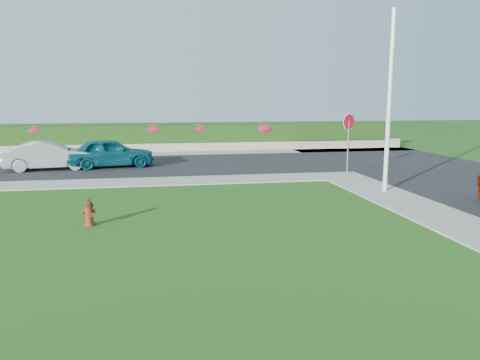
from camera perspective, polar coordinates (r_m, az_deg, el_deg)
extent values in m
plane|color=black|center=(10.81, -4.53, -8.28)|extent=(120.00, 120.00, 0.00)
cube|color=black|center=(24.79, -19.39, 1.52)|extent=(26.00, 8.00, 0.04)
cube|color=gray|center=(20.16, -24.42, -0.60)|extent=(24.00, 2.00, 0.04)
cube|color=gray|center=(21.08, 12.23, 0.49)|extent=(2.00, 2.00, 0.04)
cube|color=gray|center=(29.42, -10.13, 3.14)|extent=(34.00, 2.00, 0.04)
cube|color=gray|center=(30.89, -10.15, 3.97)|extent=(34.00, 0.40, 0.60)
cube|color=black|center=(30.91, -10.20, 5.56)|extent=(32.00, 0.90, 1.10)
cylinder|color=#4F1B0C|center=(13.27, -17.87, -5.14)|extent=(0.31, 0.31, 0.07)
cylinder|color=#4F1B0C|center=(13.20, -17.93, -3.99)|extent=(0.21, 0.21, 0.48)
cylinder|color=black|center=(13.15, -17.98, -2.98)|extent=(0.26, 0.26, 0.05)
sphere|color=black|center=(13.14, -17.99, -2.87)|extent=(0.21, 0.21, 0.21)
cylinder|color=black|center=(13.12, -18.02, -2.36)|extent=(0.06, 0.06, 0.06)
cylinder|color=#4F1B0C|center=(13.16, -18.53, -3.74)|extent=(0.12, 0.13, 0.10)
cylinder|color=#4F1B0C|center=(13.21, -17.36, -3.63)|extent=(0.12, 0.13, 0.10)
cylinder|color=#4F1B0C|center=(13.07, -17.81, -4.04)|extent=(0.17, 0.15, 0.14)
imported|color=#0B495A|center=(23.99, -15.50, 3.23)|extent=(4.40, 2.29, 1.43)
imported|color=#A5A8AD|center=(24.04, -22.20, 2.78)|extent=(4.24, 1.91, 1.35)
cylinder|color=silver|center=(17.65, 17.74, 8.94)|extent=(0.16, 0.16, 6.45)
cylinder|color=slate|center=(21.45, 13.02, 3.83)|extent=(0.06, 0.06, 2.43)
cylinder|color=#B20B1E|center=(21.36, 13.14, 6.93)|extent=(0.66, 0.32, 0.71)
cylinder|color=white|center=(21.36, 13.14, 6.93)|extent=(0.69, 0.33, 0.75)
ellipsoid|color=#AB1D42|center=(31.66, -23.69, 5.54)|extent=(1.24, 0.80, 0.62)
ellipsoid|color=#AB1D42|center=(31.16, -19.07, 5.85)|extent=(1.03, 0.66, 0.51)
ellipsoid|color=#AB1D42|center=(30.79, -10.45, 6.07)|extent=(1.33, 0.85, 0.66)
ellipsoid|color=#AB1D42|center=(30.92, -4.94, 6.23)|extent=(1.26, 0.81, 0.63)
ellipsoid|color=#AB1D42|center=(31.61, 2.95, 6.26)|extent=(1.47, 0.95, 0.74)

